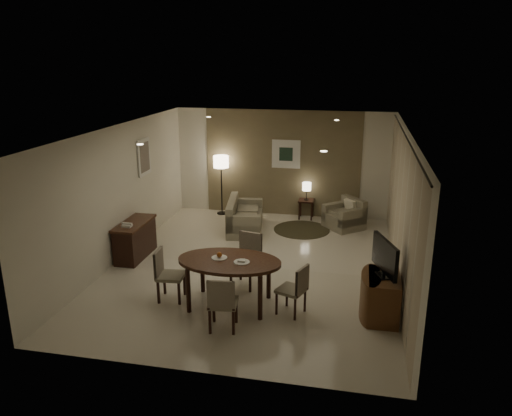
% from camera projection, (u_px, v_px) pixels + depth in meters
% --- Properties ---
extents(room_shell, '(5.50, 7.00, 2.70)m').
position_uv_depth(room_shell, '(258.00, 195.00, 9.81)').
color(room_shell, beige).
rests_on(room_shell, ground).
extents(taupe_accent, '(3.96, 0.03, 2.70)m').
position_uv_depth(taupe_accent, '(282.00, 163.00, 12.70)').
color(taupe_accent, '#756849').
rests_on(taupe_accent, wall_back).
extents(curtain_wall, '(0.08, 6.70, 2.58)m').
position_uv_depth(curtain_wall, '(400.00, 211.00, 8.93)').
color(curtain_wall, beige).
rests_on(curtain_wall, wall_right).
extents(curtain_rod, '(0.03, 6.80, 0.03)m').
position_uv_depth(curtain_rod, '(407.00, 138.00, 8.54)').
color(curtain_rod, black).
rests_on(curtain_rod, wall_right).
extents(art_back_frame, '(0.72, 0.03, 0.72)m').
position_uv_depth(art_back_frame, '(286.00, 154.00, 12.58)').
color(art_back_frame, silver).
rests_on(art_back_frame, wall_back).
extents(art_back_canvas, '(0.34, 0.01, 0.34)m').
position_uv_depth(art_back_canvas, '(286.00, 154.00, 12.57)').
color(art_back_canvas, '#1A3021').
rests_on(art_back_canvas, wall_back).
extents(art_left_frame, '(0.03, 0.60, 0.80)m').
position_uv_depth(art_left_frame, '(144.00, 157.00, 10.94)').
color(art_left_frame, silver).
rests_on(art_left_frame, wall_left).
extents(art_left_canvas, '(0.01, 0.46, 0.64)m').
position_uv_depth(art_left_canvas, '(145.00, 157.00, 10.94)').
color(art_left_canvas, gray).
rests_on(art_left_canvas, wall_left).
extents(downlight_nl, '(0.10, 0.10, 0.01)m').
position_uv_depth(downlight_nl, '(140.00, 144.00, 7.63)').
color(downlight_nl, white).
rests_on(downlight_nl, ceiling).
extents(downlight_nr, '(0.10, 0.10, 0.01)m').
position_uv_depth(downlight_nr, '(324.00, 151.00, 7.09)').
color(downlight_nr, white).
rests_on(downlight_nr, ceiling).
extents(downlight_fl, '(0.10, 0.10, 0.01)m').
position_uv_depth(downlight_fl, '(209.00, 117.00, 11.00)').
color(downlight_fl, white).
rests_on(downlight_fl, ceiling).
extents(downlight_fr, '(0.10, 0.10, 0.01)m').
position_uv_depth(downlight_fr, '(337.00, 120.00, 10.46)').
color(downlight_fr, white).
rests_on(downlight_fr, ceiling).
extents(console_desk, '(0.48, 1.20, 0.75)m').
position_uv_depth(console_desk, '(135.00, 240.00, 10.21)').
color(console_desk, '#4A2B18').
rests_on(console_desk, floor).
extents(telephone, '(0.20, 0.14, 0.09)m').
position_uv_depth(telephone, '(127.00, 225.00, 9.80)').
color(telephone, white).
rests_on(telephone, console_desk).
extents(tv_cabinet, '(0.48, 0.90, 0.70)m').
position_uv_depth(tv_cabinet, '(383.00, 296.00, 7.86)').
color(tv_cabinet, brown).
rests_on(tv_cabinet, floor).
extents(flat_tv, '(0.36, 0.85, 0.60)m').
position_uv_depth(flat_tv, '(385.00, 257.00, 7.67)').
color(flat_tv, black).
rests_on(flat_tv, tv_cabinet).
extents(dining_table, '(1.71, 1.07, 0.80)m').
position_uv_depth(dining_table, '(230.00, 283.00, 8.22)').
color(dining_table, '#4A2B18').
rests_on(dining_table, floor).
extents(chair_near, '(0.48, 0.48, 0.88)m').
position_uv_depth(chair_near, '(223.00, 302.00, 7.50)').
color(chair_near, gray).
rests_on(chair_near, floor).
extents(chair_far, '(0.56, 0.56, 0.96)m').
position_uv_depth(chair_far, '(245.00, 261.00, 8.89)').
color(chair_far, gray).
rests_on(chair_far, floor).
extents(chair_left, '(0.46, 0.46, 0.89)m').
position_uv_depth(chair_left, '(171.00, 275.00, 8.40)').
color(chair_left, gray).
rests_on(chair_left, floor).
extents(chair_right, '(0.52, 0.52, 0.84)m').
position_uv_depth(chair_right, '(291.00, 289.00, 7.95)').
color(chair_right, gray).
rests_on(chair_right, floor).
extents(plate_a, '(0.26, 0.26, 0.02)m').
position_uv_depth(plate_a, '(219.00, 258.00, 8.18)').
color(plate_a, white).
rests_on(plate_a, dining_table).
extents(plate_b, '(0.26, 0.26, 0.02)m').
position_uv_depth(plate_b, '(242.00, 262.00, 8.01)').
color(plate_b, white).
rests_on(plate_b, dining_table).
extents(fruit_apple, '(0.09, 0.09, 0.09)m').
position_uv_depth(fruit_apple, '(219.00, 255.00, 8.17)').
color(fruit_apple, '#A14712').
rests_on(fruit_apple, plate_a).
extents(napkin, '(0.12, 0.08, 0.03)m').
position_uv_depth(napkin, '(242.00, 261.00, 8.01)').
color(napkin, white).
rests_on(napkin, plate_b).
extents(round_rug, '(1.33, 1.33, 0.01)m').
position_uv_depth(round_rug, '(302.00, 230.00, 11.90)').
color(round_rug, '#3D3722').
rests_on(round_rug, floor).
extents(sofa, '(1.65, 1.01, 0.73)m').
position_uv_depth(sofa, '(245.00, 215.00, 11.81)').
color(sofa, gray).
rests_on(sofa, floor).
extents(armchair, '(1.09, 1.09, 0.71)m').
position_uv_depth(armchair, '(344.00, 214.00, 11.93)').
color(armchair, gray).
rests_on(armchair, floor).
extents(side_table, '(0.38, 0.38, 0.49)m').
position_uv_depth(side_table, '(306.00, 209.00, 12.67)').
color(side_table, black).
rests_on(side_table, floor).
extents(table_lamp, '(0.22, 0.22, 0.50)m').
position_uv_depth(table_lamp, '(307.00, 190.00, 12.53)').
color(table_lamp, '#FFEAC1').
rests_on(table_lamp, side_table).
extents(floor_lamp, '(0.39, 0.39, 1.54)m').
position_uv_depth(floor_lamp, '(222.00, 185.00, 12.89)').
color(floor_lamp, '#FFE5B7').
rests_on(floor_lamp, floor).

